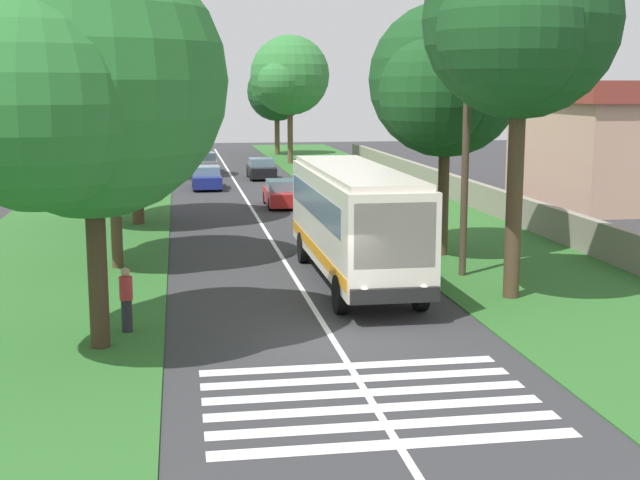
{
  "coord_description": "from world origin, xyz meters",
  "views": [
    {
      "loc": [
        -20.8,
        3.73,
        6.27
      ],
      "look_at": [
        5.6,
        -0.54,
        1.6
      ],
      "focal_mm": 49.25,
      "sensor_mm": 36.0,
      "label": 1
    }
  ],
  "objects_px": {
    "roadside_tree_left_2": "(108,89)",
    "roadside_tree_left_3": "(137,85)",
    "roadside_tree_left_1": "(129,89)",
    "roadside_tree_right_2": "(288,77)",
    "trailing_car_2": "(261,169)",
    "roadside_tree_right_3": "(276,93)",
    "trailing_car_3": "(205,163)",
    "utility_pole": "(466,140)",
    "trailing_car_1": "(207,178)",
    "trailing_car_0": "(283,194)",
    "pedestrian": "(126,299)",
    "roadside_tree_left_0": "(78,89)",
    "roadside_tree_right_1": "(516,26)",
    "roadside_building": "(605,142)",
    "coach_bus": "(353,217)",
    "roadside_tree_right_0": "(441,85)"
  },
  "relations": [
    {
      "from": "roadside_tree_left_3",
      "to": "pedestrian",
      "type": "distance_m",
      "value": 39.52
    },
    {
      "from": "roadside_tree_left_3",
      "to": "roadside_tree_right_1",
      "type": "xyz_separation_m",
      "value": [
        -37.23,
        -12.18,
        1.57
      ]
    },
    {
      "from": "roadside_tree_right_0",
      "to": "roadside_tree_right_1",
      "type": "xyz_separation_m",
      "value": [
        -7.08,
        -0.01,
        1.63
      ]
    },
    {
      "from": "roadside_tree_right_1",
      "to": "roadside_building",
      "type": "relative_size",
      "value": 0.93
    },
    {
      "from": "trailing_car_0",
      "to": "roadside_tree_left_1",
      "type": "bearing_deg",
      "value": 123.73
    },
    {
      "from": "roadside_tree_right_3",
      "to": "roadside_tree_right_1",
      "type": "bearing_deg",
      "value": -179.49
    },
    {
      "from": "roadside_tree_left_1",
      "to": "roadside_tree_right_2",
      "type": "height_order",
      "value": "roadside_tree_right_2"
    },
    {
      "from": "roadside_tree_right_3",
      "to": "pedestrian",
      "type": "relative_size",
      "value": 5.09
    },
    {
      "from": "roadside_tree_left_0",
      "to": "roadside_tree_right_1",
      "type": "xyz_separation_m",
      "value": [
        3.29,
        -11.79,
        1.76
      ]
    },
    {
      "from": "trailing_car_2",
      "to": "roadside_tree_left_0",
      "type": "xyz_separation_m",
      "value": [
        -39.55,
        7.88,
        5.56
      ]
    },
    {
      "from": "trailing_car_2",
      "to": "roadside_tree_right_3",
      "type": "xyz_separation_m",
      "value": [
        21.3,
        -3.39,
        5.11
      ]
    },
    {
      "from": "coach_bus",
      "to": "trailing_car_0",
      "type": "bearing_deg",
      "value": 0.34
    },
    {
      "from": "roadside_tree_left_2",
      "to": "pedestrian",
      "type": "height_order",
      "value": "roadside_tree_left_2"
    },
    {
      "from": "roadside_tree_right_2",
      "to": "trailing_car_2",
      "type": "bearing_deg",
      "value": 163.93
    },
    {
      "from": "trailing_car_2",
      "to": "pedestrian",
      "type": "distance_m",
      "value": 38.8
    },
    {
      "from": "trailing_car_2",
      "to": "roadside_tree_right_2",
      "type": "height_order",
      "value": "roadside_tree_right_2"
    },
    {
      "from": "roadside_tree_left_0",
      "to": "pedestrian",
      "type": "distance_m",
      "value": 5.56
    },
    {
      "from": "trailing_car_3",
      "to": "utility_pole",
      "type": "height_order",
      "value": "utility_pole"
    },
    {
      "from": "roadside_tree_right_2",
      "to": "roadside_building",
      "type": "xyz_separation_m",
      "value": [
        -27.96,
        -13.71,
        -3.71
      ]
    },
    {
      "from": "trailing_car_1",
      "to": "utility_pole",
      "type": "height_order",
      "value": "utility_pole"
    },
    {
      "from": "trailing_car_1",
      "to": "roadside_tree_right_2",
      "type": "relative_size",
      "value": 0.41
    },
    {
      "from": "trailing_car_0",
      "to": "roadside_tree_right_2",
      "type": "distance_m",
      "value": 27.33
    },
    {
      "from": "coach_bus",
      "to": "roadside_tree_left_1",
      "type": "height_order",
      "value": "roadside_tree_left_1"
    },
    {
      "from": "trailing_car_1",
      "to": "roadside_tree_left_3",
      "type": "height_order",
      "value": "roadside_tree_left_3"
    },
    {
      "from": "roadside_building",
      "to": "pedestrian",
      "type": "distance_m",
      "value": 32.75
    },
    {
      "from": "trailing_car_2",
      "to": "roadside_tree_right_0",
      "type": "bearing_deg",
      "value": -172.39
    },
    {
      "from": "roadside_tree_right_1",
      "to": "trailing_car_2",
      "type": "bearing_deg",
      "value": 6.15
    },
    {
      "from": "roadside_tree_left_2",
      "to": "roadside_tree_right_2",
      "type": "distance_m",
      "value": 42.79
    },
    {
      "from": "trailing_car_0",
      "to": "roadside_tree_right_3",
      "type": "xyz_separation_m",
      "value": [
        35.84,
        -3.64,
        5.11
      ]
    },
    {
      "from": "trailing_car_3",
      "to": "roadside_tree_left_3",
      "type": "relative_size",
      "value": 0.45
    },
    {
      "from": "roadside_tree_left_0",
      "to": "roadside_tree_right_2",
      "type": "relative_size",
      "value": 0.92
    },
    {
      "from": "roadside_tree_left_3",
      "to": "roadside_building",
      "type": "height_order",
      "value": "roadside_tree_left_3"
    },
    {
      "from": "roadside_tree_left_1",
      "to": "pedestrian",
      "type": "xyz_separation_m",
      "value": [
        -18.58,
        -0.69,
        -5.29
      ]
    },
    {
      "from": "trailing_car_1",
      "to": "roadside_tree_left_2",
      "type": "relative_size",
      "value": 0.45
    },
    {
      "from": "roadside_tree_left_1",
      "to": "roadside_tree_left_3",
      "type": "bearing_deg",
      "value": 1.39
    },
    {
      "from": "trailing_car_0",
      "to": "roadside_tree_left_1",
      "type": "distance_m",
      "value": 10.6
    },
    {
      "from": "roadside_tree_right_0",
      "to": "roadside_tree_right_3",
      "type": "relative_size",
      "value": 1.08
    },
    {
      "from": "roadside_tree_left_2",
      "to": "roadside_tree_right_3",
      "type": "bearing_deg",
      "value": -12.62
    },
    {
      "from": "trailing_car_2",
      "to": "utility_pole",
      "type": "xyz_separation_m",
      "value": [
        -32.88,
        -3.66,
        3.91
      ]
    },
    {
      "from": "roadside_tree_right_0",
      "to": "roadside_building",
      "type": "height_order",
      "value": "roadside_tree_right_0"
    },
    {
      "from": "roadside_tree_left_0",
      "to": "roadside_tree_right_2",
      "type": "height_order",
      "value": "roadside_tree_right_2"
    },
    {
      "from": "roadside_tree_left_2",
      "to": "roadside_tree_left_3",
      "type": "bearing_deg",
      "value": 0.55
    },
    {
      "from": "trailing_car_0",
      "to": "roadside_tree_left_1",
      "type": "xyz_separation_m",
      "value": [
        -5.02,
        7.53,
        5.53
      ]
    },
    {
      "from": "roadside_building",
      "to": "roadside_tree_left_0",
      "type": "bearing_deg",
      "value": 133.09
    },
    {
      "from": "trailing_car_0",
      "to": "pedestrian",
      "type": "relative_size",
      "value": 2.54
    },
    {
      "from": "trailing_car_3",
      "to": "roadside_tree_right_3",
      "type": "height_order",
      "value": "roadside_tree_right_3"
    },
    {
      "from": "trailing_car_0",
      "to": "roadside_tree_left_2",
      "type": "distance_m",
      "value": 17.7
    },
    {
      "from": "roadside_tree_right_2",
      "to": "pedestrian",
      "type": "bearing_deg",
      "value": 168.16
    },
    {
      "from": "roadside_tree_right_0",
      "to": "utility_pole",
      "type": "xyz_separation_m",
      "value": [
        -3.69,
        0.24,
        -1.79
      ]
    },
    {
      "from": "trailing_car_1",
      "to": "roadside_tree_left_3",
      "type": "xyz_separation_m",
      "value": [
        6.56,
        4.32,
        5.75
      ]
    }
  ]
}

